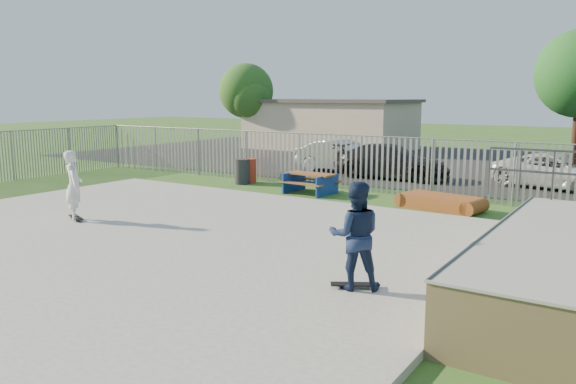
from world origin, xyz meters
The scene contains 17 objects.
ground centered at (0.00, 0.00, 0.00)m, with size 120.00×120.00×0.00m, color #305E20.
concrete_slab centered at (0.00, 0.00, 0.07)m, with size 15.00×12.00×0.15m, color gray.
fence centered at (1.00, 4.59, 1.00)m, with size 26.04×16.02×2.00m.
picnic_table centered at (-0.27, 7.58, 0.37)m, with size 1.82×1.54×0.72m.
funbox centered at (4.49, 7.29, 0.22)m, with size 2.32×1.44×0.43m.
trash_bin_red centered at (-3.59, 8.41, 0.48)m, with size 0.57×0.57×0.95m, color #A52A19.
trash_bin_grey centered at (-3.62, 8.00, 0.49)m, with size 0.59×0.59×0.98m, color #27272A.
parking_lot centered at (0.00, 19.00, 0.01)m, with size 40.00×18.00×0.02m, color black.
car_silver centered at (-1.86, 13.10, 0.73)m, with size 1.51×4.32×1.42m, color #B7B7BC.
car_dark centered at (0.67, 12.54, 0.72)m, with size 1.96×4.81×1.40m, color black.
car_white centered at (6.87, 13.39, 0.66)m, with size 2.11×4.58×1.27m, color silver.
building centered at (-8.00, 23.00, 1.61)m, with size 10.40×6.40×3.20m.
tree_left centered at (-13.07, 20.67, 3.72)m, with size 3.59×3.59×5.53m.
skateboard_a centered at (5.68, -0.87, 0.19)m, with size 0.79×0.58×0.08m.
skateboard_b centered at (-2.91, -0.08, 0.19)m, with size 0.81×0.49×0.08m.
skater_navy centered at (5.68, -0.87, 1.07)m, with size 0.89×0.70×1.84m, color #162345.
skater_white centered at (-2.91, -0.08, 1.07)m, with size 0.67×0.44×1.84m, color silver.
Camera 1 is at (9.76, -9.15, 3.37)m, focal length 35.00 mm.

